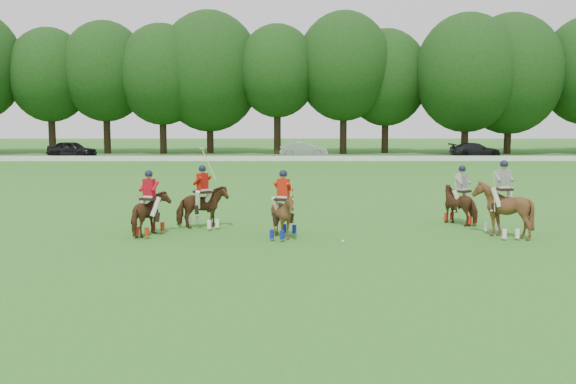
{
  "coord_description": "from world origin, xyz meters",
  "views": [
    {
      "loc": [
        0.85,
        -16.74,
        3.93
      ],
      "look_at": [
        0.91,
        4.2,
        1.4
      ],
      "focal_mm": 40.0,
      "sensor_mm": 36.0,
      "label": 1
    }
  ],
  "objects_px": {
    "car_right": "(475,150)",
    "polo_ball": "(343,241)",
    "polo_red_b": "(203,206)",
    "car_mid": "(304,150)",
    "polo_stripe_b": "(502,209)",
    "polo_red_c": "(283,214)",
    "polo_red_a": "(150,213)",
    "polo_stripe_a": "(461,203)",
    "car_left": "(72,149)"
  },
  "relations": [
    {
      "from": "car_right",
      "to": "polo_ball",
      "type": "relative_size",
      "value": 51.92
    },
    {
      "from": "polo_red_b",
      "to": "car_mid",
      "type": "bearing_deg",
      "value": 83.11
    },
    {
      "from": "car_right",
      "to": "polo_red_b",
      "type": "height_order",
      "value": "polo_red_b"
    },
    {
      "from": "polo_stripe_b",
      "to": "polo_red_c",
      "type": "bearing_deg",
      "value": -177.86
    },
    {
      "from": "polo_red_c",
      "to": "polo_red_a",
      "type": "bearing_deg",
      "value": 173.57
    },
    {
      "from": "polo_red_a",
      "to": "polo_stripe_b",
      "type": "height_order",
      "value": "polo_stripe_b"
    },
    {
      "from": "car_right",
      "to": "polo_red_b",
      "type": "bearing_deg",
      "value": 147.64
    },
    {
      "from": "polo_stripe_a",
      "to": "polo_red_c",
      "type": "bearing_deg",
      "value": -157.2
    },
    {
      "from": "polo_red_a",
      "to": "polo_stripe_b",
      "type": "distance_m",
      "value": 11.43
    },
    {
      "from": "car_left",
      "to": "car_mid",
      "type": "relative_size",
      "value": 1.02
    },
    {
      "from": "car_left",
      "to": "polo_red_a",
      "type": "height_order",
      "value": "polo_red_a"
    },
    {
      "from": "car_left",
      "to": "car_mid",
      "type": "bearing_deg",
      "value": -77.13
    },
    {
      "from": "polo_red_c",
      "to": "polo_stripe_b",
      "type": "relative_size",
      "value": 0.89
    },
    {
      "from": "polo_red_c",
      "to": "polo_ball",
      "type": "bearing_deg",
      "value": -21.23
    },
    {
      "from": "car_mid",
      "to": "polo_stripe_b",
      "type": "distance_m",
      "value": 39.18
    },
    {
      "from": "car_left",
      "to": "polo_red_b",
      "type": "distance_m",
      "value": 40.88
    },
    {
      "from": "polo_red_a",
      "to": "polo_stripe_b",
      "type": "xyz_separation_m",
      "value": [
        11.43,
        -0.23,
        0.15
      ]
    },
    {
      "from": "polo_red_b",
      "to": "polo_stripe_a",
      "type": "distance_m",
      "value": 9.24
    },
    {
      "from": "car_right",
      "to": "polo_red_c",
      "type": "distance_m",
      "value": 42.85
    },
    {
      "from": "polo_ball",
      "to": "car_left",
      "type": "bearing_deg",
      "value": 118.43
    },
    {
      "from": "polo_red_c",
      "to": "polo_stripe_b",
      "type": "distance_m",
      "value": 7.08
    },
    {
      "from": "polo_red_b",
      "to": "polo_ball",
      "type": "relative_size",
      "value": 30.44
    },
    {
      "from": "car_mid",
      "to": "polo_stripe_a",
      "type": "relative_size",
      "value": 2.07
    },
    {
      "from": "polo_stripe_b",
      "to": "polo_ball",
      "type": "distance_m",
      "value": 5.39
    },
    {
      "from": "car_right",
      "to": "polo_red_c",
      "type": "xyz_separation_m",
      "value": [
        -17.59,
        -39.08,
        0.1
      ]
    },
    {
      "from": "polo_stripe_b",
      "to": "car_mid",
      "type": "bearing_deg",
      "value": 97.88
    },
    {
      "from": "polo_red_b",
      "to": "polo_stripe_b",
      "type": "distance_m",
      "value": 10.0
    },
    {
      "from": "polo_red_a",
      "to": "polo_red_b",
      "type": "distance_m",
      "value": 2.07
    },
    {
      "from": "car_mid",
      "to": "polo_ball",
      "type": "height_order",
      "value": "car_mid"
    },
    {
      "from": "polo_red_a",
      "to": "polo_stripe_a",
      "type": "height_order",
      "value": "polo_red_a"
    },
    {
      "from": "car_left",
      "to": "polo_ball",
      "type": "xyz_separation_m",
      "value": [
        21.54,
        -39.79,
        -0.72
      ]
    },
    {
      "from": "car_mid",
      "to": "polo_red_b",
      "type": "relative_size",
      "value": 1.61
    },
    {
      "from": "polo_red_a",
      "to": "polo_ball",
      "type": "distance_m",
      "value": 6.36
    },
    {
      "from": "car_mid",
      "to": "car_right",
      "type": "relative_size",
      "value": 0.94
    },
    {
      "from": "car_mid",
      "to": "polo_red_b",
      "type": "bearing_deg",
      "value": 172.83
    },
    {
      "from": "car_left",
      "to": "polo_red_b",
      "type": "relative_size",
      "value": 1.64
    },
    {
      "from": "polo_stripe_a",
      "to": "car_left",
      "type": "bearing_deg",
      "value": 125.65
    },
    {
      "from": "polo_red_b",
      "to": "polo_stripe_b",
      "type": "xyz_separation_m",
      "value": [
        9.87,
        -1.59,
        0.14
      ]
    },
    {
      "from": "car_mid",
      "to": "car_right",
      "type": "distance_m",
      "value": 15.88
    },
    {
      "from": "polo_red_c",
      "to": "polo_stripe_a",
      "type": "distance_m",
      "value": 6.94
    },
    {
      "from": "polo_stripe_a",
      "to": "polo_red_a",
      "type": "bearing_deg",
      "value": -168.44
    },
    {
      "from": "car_mid",
      "to": "polo_red_a",
      "type": "bearing_deg",
      "value": 170.81
    },
    {
      "from": "car_left",
      "to": "polo_stripe_b",
      "type": "relative_size",
      "value": 1.81
    },
    {
      "from": "polo_stripe_a",
      "to": "car_mid",
      "type": "bearing_deg",
      "value": 97.36
    },
    {
      "from": "polo_ball",
      "to": "polo_red_c",
      "type": "bearing_deg",
      "value": 158.77
    },
    {
      "from": "car_right",
      "to": "polo_ball",
      "type": "height_order",
      "value": "car_right"
    },
    {
      "from": "car_right",
      "to": "polo_stripe_b",
      "type": "xyz_separation_m",
      "value": [
        -10.52,
        -38.81,
        0.24
      ]
    },
    {
      "from": "polo_red_b",
      "to": "polo_ball",
      "type": "height_order",
      "value": "polo_red_b"
    },
    {
      "from": "car_right",
      "to": "polo_stripe_a",
      "type": "bearing_deg",
      "value": 159.26
    },
    {
      "from": "car_right",
      "to": "car_mid",
      "type": "bearing_deg",
      "value": 86.35
    }
  ]
}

